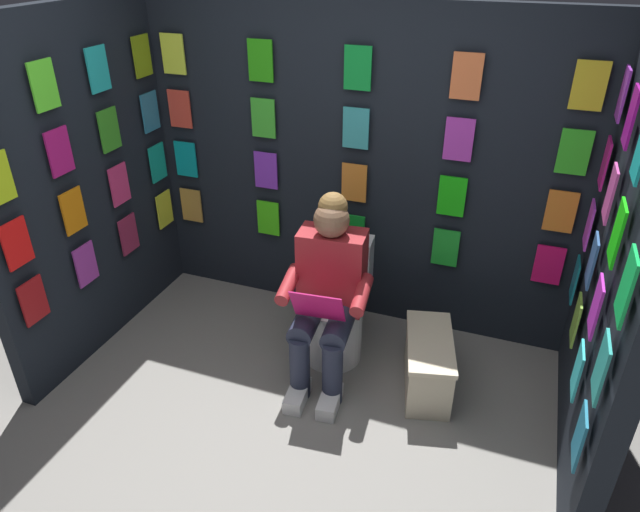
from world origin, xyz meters
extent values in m
plane|color=gray|center=(0.00, 0.00, 0.00)|extent=(30.00, 30.00, 0.00)
cube|color=black|center=(0.00, -1.69, 1.08)|extent=(3.04, 0.10, 2.15)
cube|color=#B98638|center=(1.28, -1.60, 0.66)|extent=(0.17, 0.01, 0.26)
cube|color=#3CD012|center=(0.64, -1.60, 0.66)|extent=(0.17, 0.01, 0.26)
cube|color=#139327|center=(0.00, -1.60, 0.66)|extent=(0.17, 0.01, 0.26)
cube|color=#169926|center=(-0.64, -1.60, 0.66)|extent=(0.17, 0.01, 0.26)
cube|color=#DD0B56|center=(-1.28, -1.60, 0.66)|extent=(0.17, 0.01, 0.26)
cube|color=#0B979E|center=(1.28, -1.60, 1.03)|extent=(0.17, 0.01, 0.26)
cube|color=purple|center=(0.64, -1.60, 1.03)|extent=(0.17, 0.01, 0.26)
cube|color=orange|center=(0.00, -1.60, 1.03)|extent=(0.17, 0.01, 0.26)
cube|color=#11BB0C|center=(-0.64, -1.60, 1.03)|extent=(0.17, 0.01, 0.26)
cube|color=orange|center=(-1.28, -1.60, 1.03)|extent=(0.17, 0.01, 0.26)
cube|color=#D73E2F|center=(1.28, -1.60, 1.40)|extent=(0.17, 0.01, 0.26)
cube|color=green|center=(0.64, -1.60, 1.40)|extent=(0.17, 0.01, 0.26)
cube|color=teal|center=(0.00, -1.60, 1.40)|extent=(0.17, 0.01, 0.26)
cube|color=purple|center=(-0.64, -1.60, 1.40)|extent=(0.17, 0.01, 0.26)
cube|color=green|center=(-1.28, -1.60, 1.40)|extent=(0.17, 0.01, 0.26)
cube|color=#D8EE3E|center=(1.28, -1.60, 1.77)|extent=(0.17, 0.01, 0.26)
cube|color=#259911|center=(0.64, -1.60, 1.77)|extent=(0.17, 0.01, 0.26)
cube|color=#0D8F31|center=(0.00, -1.60, 1.77)|extent=(0.17, 0.01, 0.26)
cube|color=orange|center=(-0.64, -1.60, 1.77)|extent=(0.17, 0.01, 0.26)
cube|color=gold|center=(-1.28, -1.60, 1.77)|extent=(0.17, 0.01, 0.26)
cube|color=black|center=(-1.52, -0.82, 1.08)|extent=(0.10, 1.64, 2.15)
cube|color=teal|center=(-1.43, -1.47, 0.66)|extent=(0.01, 0.17, 0.26)
cube|color=#80B73C|center=(-1.43, -1.03, 0.66)|extent=(0.01, 0.17, 0.26)
cube|color=#2FBEC6|center=(-1.43, -0.60, 0.66)|extent=(0.01, 0.17, 0.26)
cube|color=teal|center=(-1.43, -0.17, 0.66)|extent=(0.01, 0.17, 0.26)
cube|color=#CF3FE9|center=(-1.43, -1.47, 1.03)|extent=(0.01, 0.17, 0.26)
cube|color=#305993|center=(-1.43, -1.03, 1.03)|extent=(0.01, 0.17, 0.26)
cube|color=#B82ABE|center=(-1.43, -0.60, 1.03)|extent=(0.01, 0.17, 0.26)
cube|color=teal|center=(-1.43, -0.17, 1.03)|extent=(0.01, 0.17, 0.26)
cube|color=#C61781|center=(-1.43, -1.47, 1.40)|extent=(0.01, 0.17, 0.26)
cube|color=#D247A2|center=(-1.43, -1.03, 1.40)|extent=(0.01, 0.17, 0.26)
cube|color=#17DF11|center=(-1.43, -0.60, 1.40)|extent=(0.01, 0.17, 0.26)
cube|color=green|center=(-1.43, -0.17, 1.40)|extent=(0.01, 0.17, 0.26)
cube|color=purple|center=(-1.43, -1.47, 1.77)|extent=(0.01, 0.17, 0.26)
cube|color=#920F86|center=(-1.43, -1.03, 1.77)|extent=(0.01, 0.17, 0.26)
cube|color=black|center=(1.52, -0.82, 1.08)|extent=(0.10, 1.64, 2.15)
cube|color=maroon|center=(1.43, -0.17, 0.66)|extent=(0.01, 0.17, 0.26)
cube|color=purple|center=(1.43, -0.60, 0.66)|extent=(0.01, 0.17, 0.26)
cube|color=#8F2547|center=(1.43, -1.03, 0.66)|extent=(0.01, 0.17, 0.26)
cube|color=yellow|center=(1.43, -1.47, 0.66)|extent=(0.01, 0.17, 0.26)
cube|color=red|center=(1.43, -0.17, 1.03)|extent=(0.01, 0.17, 0.26)
cube|color=orange|center=(1.43, -0.60, 1.03)|extent=(0.01, 0.17, 0.26)
cube|color=#D6326E|center=(1.43, -1.03, 1.03)|extent=(0.01, 0.17, 0.26)
cube|color=#14A088|center=(1.43, -1.47, 1.03)|extent=(0.01, 0.17, 0.26)
cube|color=#B1196D|center=(1.43, -0.60, 1.40)|extent=(0.01, 0.17, 0.26)
cube|color=#338F22|center=(1.43, -1.03, 1.40)|extent=(0.01, 0.17, 0.26)
cube|color=teal|center=(1.43, -1.47, 1.40)|extent=(0.01, 0.17, 0.26)
cube|color=#5AE62E|center=(1.43, -0.60, 1.77)|extent=(0.01, 0.17, 0.26)
cube|color=#20B1B2|center=(1.43, -1.03, 1.77)|extent=(0.01, 0.17, 0.26)
cube|color=olive|center=(1.43, -1.47, 1.77)|extent=(0.01, 0.17, 0.26)
cylinder|color=white|center=(-0.05, -1.06, 0.20)|extent=(0.38, 0.38, 0.40)
cylinder|color=white|center=(-0.05, -1.06, 0.41)|extent=(0.41, 0.41, 0.02)
cube|color=white|center=(-0.02, -1.32, 0.58)|extent=(0.40, 0.22, 0.36)
cylinder|color=white|center=(-0.03, -1.23, 0.58)|extent=(0.39, 0.11, 0.39)
cube|color=maroon|center=(-0.05, -1.03, 0.68)|extent=(0.42, 0.26, 0.52)
sphere|color=brown|center=(-0.05, -1.00, 1.04)|extent=(0.21, 0.21, 0.21)
sphere|color=olive|center=(-0.05, -1.03, 1.11)|extent=(0.17, 0.17, 0.17)
cylinder|color=#23283D|center=(-0.17, -0.84, 0.44)|extent=(0.19, 0.41, 0.15)
cylinder|color=#23283D|center=(0.03, -0.83, 0.44)|extent=(0.19, 0.41, 0.15)
cylinder|color=#23283D|center=(-0.18, -0.67, 0.21)|extent=(0.12, 0.12, 0.42)
cylinder|color=#23283D|center=(0.02, -0.65, 0.21)|extent=(0.12, 0.12, 0.42)
cube|color=white|center=(-0.19, -0.61, 0.04)|extent=(0.13, 0.27, 0.09)
cube|color=white|center=(0.01, -0.59, 0.04)|extent=(0.13, 0.27, 0.09)
cylinder|color=maroon|center=(-0.28, -0.88, 0.66)|extent=(0.11, 0.32, 0.13)
cylinder|color=maroon|center=(0.15, -0.83, 0.66)|extent=(0.11, 0.32, 0.13)
cube|color=#C4145D|center=(-0.08, -0.70, 0.64)|extent=(0.31, 0.16, 0.23)
cube|color=beige|center=(-0.69, -0.98, 0.17)|extent=(0.38, 0.62, 0.33)
cube|color=beige|center=(-0.69, -0.98, 0.35)|extent=(0.40, 0.65, 0.03)
camera|label=1|loc=(-1.02, 1.79, 2.48)|focal=32.23mm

